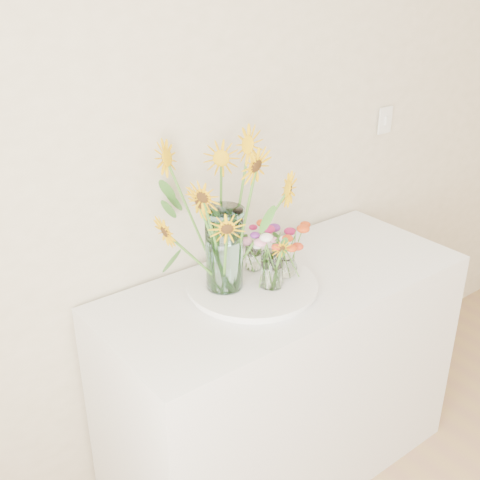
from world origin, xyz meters
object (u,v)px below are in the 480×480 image
at_px(tray, 252,287).
at_px(small_vase_c, 253,257).
at_px(mason_jar, 224,249).
at_px(counter, 283,379).
at_px(small_vase_b, 286,262).
at_px(small_vase_a, 272,270).

bearing_deg(tray, small_vase_c, 49.58).
bearing_deg(mason_jar, small_vase_c, 14.53).
height_order(counter, small_vase_c, small_vase_c).
relative_size(small_vase_b, small_vase_c, 1.12).
relative_size(mason_jar, small_vase_b, 2.54).
distance_m(counter, mason_jar, 0.67).
xyz_separation_m(small_vase_a, small_vase_b, (0.09, 0.03, -0.01)).
xyz_separation_m(mason_jar, small_vase_a, (0.13, -0.10, -0.08)).
distance_m(counter, small_vase_c, 0.54).
bearing_deg(small_vase_a, small_vase_c, 77.63).
distance_m(counter, small_vase_a, 0.55).
relative_size(tray, small_vase_a, 3.31).
relative_size(counter, small_vase_a, 10.50).
bearing_deg(small_vase_c, small_vase_a, -102.37).
bearing_deg(counter, tray, 170.82).
bearing_deg(small_vase_b, mason_jar, 163.06).
bearing_deg(tray, small_vase_a, -56.71).
relative_size(small_vase_a, small_vase_b, 1.13).
bearing_deg(small_vase_b, small_vase_c, 119.78).
distance_m(small_vase_a, small_vase_b, 0.10).
bearing_deg(small_vase_b, tray, 167.60).
height_order(small_vase_b, small_vase_c, small_vase_b).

